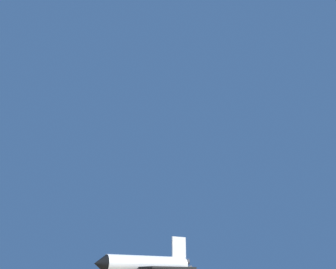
% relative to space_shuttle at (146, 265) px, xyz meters
% --- Properties ---
extents(space_shuttle, '(38.58, 24.66, 15.80)m').
position_rel_space_shuttle_xyz_m(space_shuttle, '(0.00, 0.00, 0.00)').
color(space_shuttle, white).
rests_on(space_shuttle, ground).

